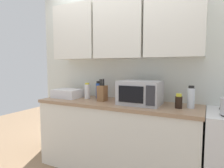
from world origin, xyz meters
TOP-DOWN VIEW (x-y plane):
  - wall_back_with_cabinets at (-0.00, -0.06)m, footprint 2.91×0.38m
  - counter_run at (0.00, -0.30)m, footprint 2.04×0.63m
  - microwave at (0.32, -0.31)m, footprint 0.48×0.37m
  - dish_rack at (-0.77, -0.30)m, footprint 0.38×0.30m
  - knife_block at (-0.19, -0.31)m, footprint 0.10×0.12m
  - bottle_white_jar at (-0.47, -0.24)m, footprint 0.08×0.08m
  - bottle_soy_dark at (0.76, -0.33)m, footprint 0.08×0.08m
  - bottle_clear_tall at (0.87, -0.26)m, footprint 0.08×0.08m
  - bottle_red_sauce at (-0.03, -0.15)m, footprint 0.08×0.08m
  - bottle_blue_cleaner at (-0.35, -0.15)m, footprint 0.07×0.07m

SIDE VIEW (x-z plane):
  - counter_run at x=0.00m, z-range 0.00..0.90m
  - dish_rack at x=-0.77m, z-range 0.90..1.02m
  - bottle_soy_dark at x=0.76m, z-range 0.89..1.05m
  - bottle_red_sauce at x=-0.03m, z-range 0.89..1.08m
  - knife_block at x=-0.19m, z-range 0.86..1.15m
  - bottle_white_jar at x=-0.47m, z-range 0.90..1.11m
  - bottle_blue_cleaner at x=-0.35m, z-range 0.89..1.14m
  - bottle_clear_tall at x=0.87m, z-range 0.90..1.14m
  - microwave at x=0.32m, z-range 0.90..1.18m
  - wall_back_with_cabinets at x=0.00m, z-range 0.27..2.87m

